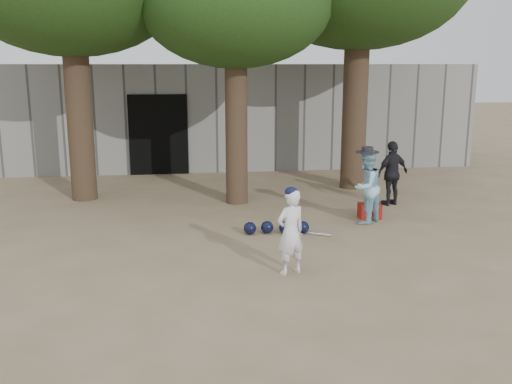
{
  "coord_description": "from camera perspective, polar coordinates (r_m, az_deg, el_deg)",
  "views": [
    {
      "loc": [
        -0.61,
        -8.05,
        3.0
      ],
      "look_at": [
        0.6,
        1.0,
        0.95
      ],
      "focal_mm": 40.0,
      "sensor_mm": 36.0,
      "label": 1
    }
  ],
  "objects": [
    {
      "name": "spectator_dark",
      "position": [
        12.65,
        13.46,
        1.84
      ],
      "size": [
        0.89,
        0.62,
        1.4
      ],
      "primitive_type": "imported",
      "rotation": [
        0.0,
        0.0,
        3.52
      ],
      "color": "black",
      "rests_on": "ground"
    },
    {
      "name": "spectator_blue",
      "position": [
        11.08,
        10.93,
        0.49
      ],
      "size": [
        0.87,
        0.86,
        1.41
      ],
      "primitive_type": "imported",
      "rotation": [
        0.0,
        0.0,
        3.86
      ],
      "color": "#94CCE4",
      "rests_on": "ground"
    },
    {
      "name": "bat_pile",
      "position": [
        10.43,
        4.55,
        -3.94
      ],
      "size": [
        0.84,
        0.81,
        0.06
      ],
      "color": "silver",
      "rests_on": "ground"
    },
    {
      "name": "ground",
      "position": [
        8.61,
        -3.11,
        -7.76
      ],
      "size": [
        70.0,
        70.0,
        0.0
      ],
      "primitive_type": "plane",
      "color": "#937C5E",
      "rests_on": "ground"
    },
    {
      "name": "boy_player",
      "position": [
        8.27,
        3.49,
        -4.01
      ],
      "size": [
        0.54,
        0.46,
        1.26
      ],
      "primitive_type": "imported",
      "rotation": [
        0.0,
        0.0,
        3.56
      ],
      "color": "white",
      "rests_on": "ground"
    },
    {
      "name": "back_building",
      "position": [
        18.45,
        -5.75,
        7.95
      ],
      "size": [
        16.0,
        5.24,
        3.0
      ],
      "color": "gray",
      "rests_on": "ground"
    },
    {
      "name": "red_bag",
      "position": [
        11.56,
        11.29,
        -1.85
      ],
      "size": [
        0.43,
        0.33,
        0.3
      ],
      "primitive_type": "cube",
      "rotation": [
        0.0,
        0.0,
        -0.03
      ],
      "color": "#A22115",
      "rests_on": "ground"
    },
    {
      "name": "helmet_row",
      "position": [
        10.32,
        2.05,
        -3.58
      ],
      "size": [
        1.19,
        0.33,
        0.23
      ],
      "color": "black",
      "rests_on": "ground"
    }
  ]
}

